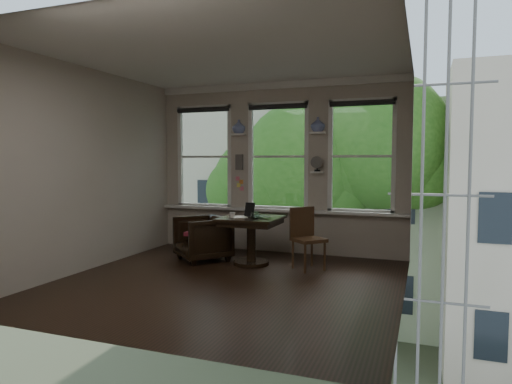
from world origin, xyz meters
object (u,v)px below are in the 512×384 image
at_px(armchair_left, 203,238).
at_px(side_chair_right, 309,239).
at_px(table, 251,241).
at_px(mug, 232,215).
at_px(laptop, 260,217).

distance_m(armchair_left, side_chair_right, 1.79).
distance_m(table, side_chair_right, 0.93).
distance_m(armchair_left, mug, 0.78).
xyz_separation_m(armchair_left, mug, (0.62, -0.20, 0.43)).
bearing_deg(laptop, mug, -135.62).
relative_size(table, armchair_left, 1.14).
height_order(table, mug, mug).
bearing_deg(armchair_left, mug, 22.44).
xyz_separation_m(table, mug, (-0.24, -0.18, 0.42)).
height_order(side_chair_right, mug, side_chair_right).
relative_size(armchair_left, side_chair_right, 0.86).
distance_m(armchair_left, laptop, 1.11).
xyz_separation_m(side_chair_right, mug, (-1.16, -0.17, 0.33)).
bearing_deg(armchair_left, laptop, 35.22).
bearing_deg(table, armchair_left, 178.78).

